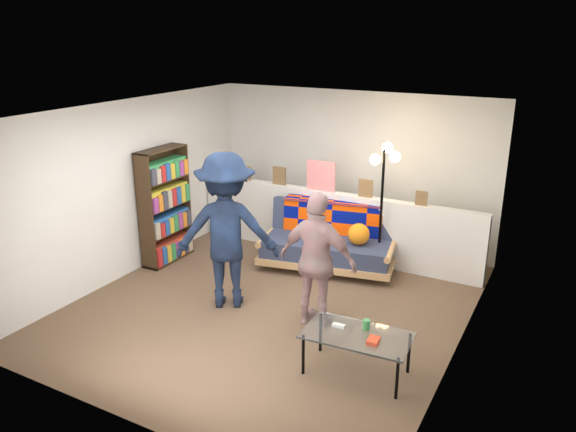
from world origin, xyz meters
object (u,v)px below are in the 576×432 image
Objects in this scene: coffee_table at (358,337)px; person_right at (318,261)px; futon_sofa at (330,242)px; bookshelf at (165,210)px; floor_lamp at (384,183)px; person_left at (226,231)px.

coffee_table is 1.11m from person_right.
coffee_table is (1.33, -2.27, 0.03)m from futon_sofa.
futon_sofa is at bearing 120.41° from coffee_table.
person_right reaches higher than futon_sofa.
bookshelf is 3.15m from floor_lamp.
floor_lamp reaches higher than coffee_table.
person_right reaches higher than coffee_table.
person_left is at bearing 2.77° from person_right.
futon_sofa is 1.20× the size of bookshelf.
bookshelf is at bearing -53.68° from person_left.
floor_lamp is 0.95× the size of person_left.
futon_sofa is at bearing -70.22° from person_right.
person_left is (-1.32, -1.84, -0.33)m from floor_lamp.
person_left is 1.21× the size of person_right.
coffee_table is at bearing 138.39° from person_right.
futon_sofa is 2.43m from bookshelf.
futon_sofa is 1.27× the size of person_right.
bookshelf is 3.82m from coffee_table.
floor_lamp is at bearing 21.21° from bookshelf.
person_right is at bearing 138.07° from coffee_table.
futon_sofa reaches higher than coffee_table.
bookshelf is 1.74m from person_left.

